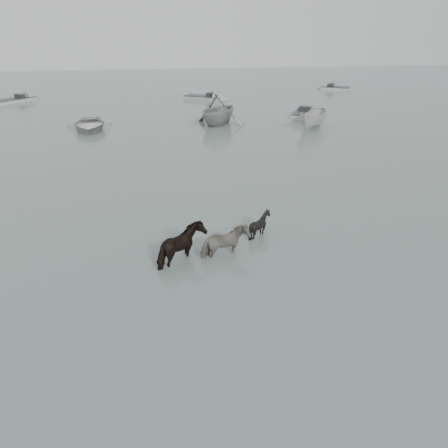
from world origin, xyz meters
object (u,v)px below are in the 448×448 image
at_px(pony_dark, 182,240).
at_px(pony_black, 260,221).
at_px(pony_pinto, 225,237).
at_px(rowboat_lead, 89,123).

xyz_separation_m(pony_dark, pony_black, (3.00, 1.57, -0.24)).
bearing_deg(pony_pinto, rowboat_lead, -0.39).
distance_m(pony_black, rowboat_lead, 21.48).
height_order(pony_dark, rowboat_lead, pony_dark).
height_order(pony_pinto, pony_dark, pony_dark).
xyz_separation_m(pony_black, rowboat_lead, (-8.54, 19.71, -0.06)).
bearing_deg(pony_dark, pony_black, -41.00).
bearing_deg(pony_pinto, pony_dark, 79.51).
bearing_deg(pony_black, pony_pinto, 132.16).
bearing_deg(rowboat_lead, pony_black, -71.82).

